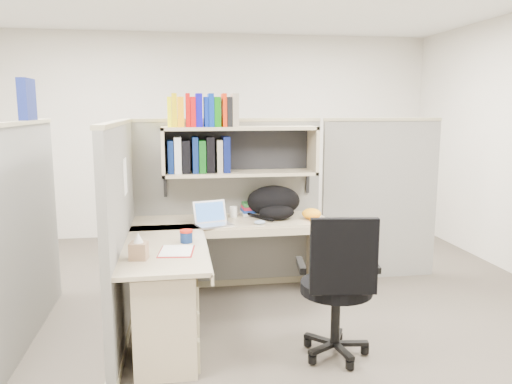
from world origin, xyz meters
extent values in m
plane|color=#3B352E|center=(0.00, 0.00, 0.00)|extent=(6.00, 6.00, 0.00)
plane|color=beige|center=(0.00, 3.00, 1.35)|extent=(6.00, 0.00, 6.00)
plane|color=beige|center=(0.00, -3.00, 1.35)|extent=(6.00, 0.00, 6.00)
cube|color=#5E5E59|center=(0.00, 0.90, 0.80)|extent=(1.80, 0.06, 1.60)
cube|color=gray|center=(0.00, 0.90, 1.61)|extent=(1.80, 0.08, 0.03)
cube|color=#5E5E59|center=(-0.90, 0.00, 0.80)|extent=(0.06, 1.80, 1.60)
cube|color=gray|center=(-0.90, 0.00, 1.61)|extent=(0.08, 1.80, 0.03)
cube|color=#5E5E59|center=(-1.60, 0.00, 0.80)|extent=(0.06, 1.80, 1.60)
cube|color=#5E5E59|center=(1.55, 0.90, 0.80)|extent=(1.20, 0.06, 1.60)
cube|color=navy|center=(-1.60, 0.35, 1.79)|extent=(0.07, 0.27, 0.32)
cube|color=white|center=(-0.87, 0.15, 1.20)|extent=(0.00, 0.21, 0.28)
cube|color=tan|center=(0.10, 0.70, 1.55)|extent=(1.40, 0.34, 0.03)
cube|color=tan|center=(0.10, 0.70, 1.14)|extent=(1.40, 0.34, 0.03)
cube|color=tan|center=(-0.58, 0.70, 1.34)|extent=(0.03, 0.34, 0.44)
cube|color=tan|center=(0.78, 0.70, 1.34)|extent=(0.03, 0.34, 0.44)
cube|color=black|center=(0.10, 0.86, 1.34)|extent=(1.38, 0.01, 0.41)
cube|color=#FDF805|center=(-0.52, 0.68, 1.69)|extent=(0.03, 0.20, 0.26)
cube|color=#DCB904|center=(-0.48, 0.68, 1.71)|extent=(0.05, 0.20, 0.29)
cube|color=#FFA305|center=(-0.42, 0.68, 1.69)|extent=(0.06, 0.20, 0.26)
cube|color=#B60907|center=(-0.36, 0.68, 1.71)|extent=(0.04, 0.20, 0.29)
cube|color=#C0070B|center=(-0.32, 0.68, 1.69)|extent=(0.05, 0.20, 0.26)
cube|color=#0C05A3|center=(-0.27, 0.68, 1.71)|extent=(0.06, 0.20, 0.29)
cube|color=#041C8D|center=(-0.20, 0.68, 1.69)|extent=(0.04, 0.20, 0.26)
cube|color=#042891|center=(-0.16, 0.68, 1.71)|extent=(0.04, 0.20, 0.29)
cube|color=#096507|center=(-0.11, 0.68, 1.69)|extent=(0.06, 0.20, 0.26)
cube|color=red|center=(-0.04, 0.68, 1.71)|extent=(0.04, 0.20, 0.29)
cube|color=black|center=(0.00, 0.68, 1.69)|extent=(0.05, 0.20, 0.26)
cube|color=gray|center=(0.05, 0.68, 1.71)|extent=(0.06, 0.20, 0.29)
cube|color=#07194C|center=(-0.52, 0.72, 1.30)|extent=(0.05, 0.24, 0.29)
cube|color=silver|center=(-0.46, 0.72, 1.31)|extent=(0.06, 0.24, 0.32)
cube|color=black|center=(-0.39, 0.72, 1.30)|extent=(0.07, 0.24, 0.29)
cube|color=#071A4E|center=(-0.30, 0.72, 1.31)|extent=(0.05, 0.24, 0.32)
cube|color=#09440F|center=(-0.24, 0.72, 1.30)|extent=(0.06, 0.24, 0.29)
cube|color=black|center=(-0.17, 0.72, 1.31)|extent=(0.07, 0.24, 0.32)
cube|color=gray|center=(-0.09, 0.72, 1.30)|extent=(0.05, 0.24, 0.29)
cube|color=#071048|center=(-0.03, 0.72, 1.31)|extent=(0.06, 0.24, 0.32)
cube|color=tan|center=(0.00, 0.57, 0.71)|extent=(1.74, 0.60, 0.03)
cube|color=tan|center=(-0.57, -0.20, 0.71)|extent=(0.60, 1.34, 0.03)
cube|color=tan|center=(0.00, 0.27, 0.68)|extent=(1.74, 0.02, 0.07)
cube|color=tan|center=(-0.27, -0.20, 0.68)|extent=(0.02, 1.34, 0.07)
cube|color=tan|center=(-0.57, -0.55, 0.34)|extent=(0.40, 0.55, 0.68)
cube|color=gray|center=(-0.36, -0.55, 0.54)|extent=(0.02, 0.50, 0.16)
cube|color=gray|center=(-0.36, -0.55, 0.36)|extent=(0.02, 0.50, 0.16)
cube|color=gray|center=(-0.36, -0.55, 0.14)|extent=(0.02, 0.50, 0.22)
cube|color=#B2B2B7|center=(-0.35, -0.55, 0.54)|extent=(0.01, 0.12, 0.01)
cube|color=tan|center=(0.80, 0.60, 0.35)|extent=(0.03, 0.55, 0.70)
cylinder|color=navy|center=(-0.41, -0.14, 0.77)|extent=(0.09, 0.09, 0.08)
cylinder|color=red|center=(-0.41, -0.14, 0.82)|extent=(0.10, 0.10, 0.02)
ellipsoid|color=#8198B7|center=(0.23, 0.36, 0.75)|extent=(0.11, 0.09, 0.04)
cylinder|color=white|center=(0.04, 0.68, 0.78)|extent=(0.07, 0.07, 0.10)
cylinder|color=black|center=(0.59, -0.65, 0.50)|extent=(0.49, 0.49, 0.08)
cube|color=black|center=(0.56, -0.87, 0.80)|extent=(0.43, 0.11, 0.49)
cylinder|color=black|center=(0.59, -0.65, 0.30)|extent=(0.06, 0.06, 0.43)
cylinder|color=black|center=(0.59, -0.65, 0.05)|extent=(0.47, 0.47, 0.11)
cube|color=black|center=(0.35, -0.61, 0.67)|extent=(0.08, 0.28, 0.04)
cube|color=black|center=(0.84, -0.68, 0.67)|extent=(0.08, 0.28, 0.04)
camera|label=1|loc=(-0.47, -3.79, 1.72)|focal=35.00mm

